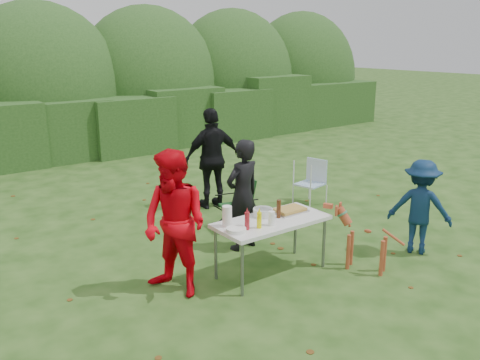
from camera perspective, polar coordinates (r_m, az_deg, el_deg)
ground at (r=6.91m, az=2.71°, el=-9.90°), size 80.00×80.00×0.00m
hedge_row at (r=13.59m, az=-19.17°, el=5.71°), size 22.00×1.40×1.70m
shrub_backdrop at (r=15.02m, az=-21.33°, el=9.26°), size 20.00×2.60×3.20m
folding_table at (r=6.54m, az=3.57°, el=-4.91°), size 1.50×0.70×0.74m
person_cook at (r=7.27m, az=0.31°, el=-1.70°), size 0.64×0.46×1.62m
person_red_jacket at (r=6.01m, az=-7.32°, el=-4.93°), size 0.92×1.03×1.76m
person_black_puffy at (r=9.11m, az=-3.10°, el=2.42°), size 1.12×0.60×1.81m
child at (r=7.62m, az=19.58°, el=-2.85°), size 0.88×1.01×1.36m
dog at (r=6.91m, az=14.08°, el=-6.62°), size 0.70×0.95×0.84m
camping_chair at (r=8.15m, az=-0.41°, el=-2.66°), size 0.64×0.64×0.85m
lawn_chair at (r=9.47m, az=7.87°, el=-0.24°), size 0.58×0.58×0.83m
food_tray at (r=6.82m, az=5.60°, el=-3.52°), size 0.45×0.30×0.02m
focaccia_bread at (r=6.81m, az=5.61°, el=-3.30°), size 0.40×0.26×0.04m
mustard_bottle at (r=6.20m, az=2.17°, el=-4.53°), size 0.06×0.06×0.20m
ketchup_bottle at (r=6.15m, az=0.81°, el=-4.61°), size 0.06×0.06×0.22m
beer_bottle at (r=6.56m, az=4.36°, el=-3.25°), size 0.06×0.06×0.24m
paper_towel_roll at (r=6.25m, az=-1.46°, el=-4.09°), size 0.12×0.12×0.26m
cup_stack at (r=6.30m, az=3.56°, el=-4.33°), size 0.08×0.08×0.18m
pasta_bowl at (r=6.63m, az=2.59°, el=-3.64°), size 0.26×0.26×0.10m
plate_stack at (r=6.10m, az=-0.42°, el=-5.62°), size 0.24×0.24×0.05m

